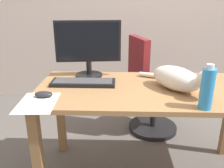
{
  "coord_description": "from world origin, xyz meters",
  "views": [
    {
      "loc": [
        -0.2,
        -1.49,
        1.27
      ],
      "look_at": [
        -0.25,
        -0.1,
        0.77
      ],
      "focal_mm": 38.28,
      "sensor_mm": 36.0,
      "label": 1
    }
  ],
  "objects_px": {
    "keyboard": "(83,82)",
    "computer_mouse": "(44,94)",
    "office_chair": "(150,92)",
    "cat": "(179,78)",
    "monitor": "(88,47)",
    "water_bottle": "(207,88)"
  },
  "relations": [
    {
      "from": "keyboard",
      "to": "computer_mouse",
      "type": "bearing_deg",
      "value": -131.21
    },
    {
      "from": "office_chair",
      "to": "cat",
      "type": "distance_m",
      "value": 0.79
    },
    {
      "from": "keyboard",
      "to": "cat",
      "type": "relative_size",
      "value": 0.87
    },
    {
      "from": "monitor",
      "to": "keyboard",
      "type": "height_order",
      "value": "monitor"
    },
    {
      "from": "monitor",
      "to": "cat",
      "type": "xyz_separation_m",
      "value": [
        0.61,
        -0.28,
        -0.15
      ]
    },
    {
      "from": "office_chair",
      "to": "monitor",
      "type": "height_order",
      "value": "monitor"
    },
    {
      "from": "keyboard",
      "to": "computer_mouse",
      "type": "height_order",
      "value": "computer_mouse"
    },
    {
      "from": "cat",
      "to": "computer_mouse",
      "type": "distance_m",
      "value": 0.85
    },
    {
      "from": "office_chair",
      "to": "water_bottle",
      "type": "height_order",
      "value": "water_bottle"
    },
    {
      "from": "monitor",
      "to": "keyboard",
      "type": "relative_size",
      "value": 1.09
    },
    {
      "from": "monitor",
      "to": "cat",
      "type": "relative_size",
      "value": 0.95
    },
    {
      "from": "office_chair",
      "to": "monitor",
      "type": "bearing_deg",
      "value": -141.72
    },
    {
      "from": "computer_mouse",
      "to": "water_bottle",
      "type": "xyz_separation_m",
      "value": [
        0.92,
        -0.12,
        0.1
      ]
    },
    {
      "from": "office_chair",
      "to": "water_bottle",
      "type": "xyz_separation_m",
      "value": [
        0.17,
        -0.96,
        0.41
      ]
    },
    {
      "from": "monitor",
      "to": "computer_mouse",
      "type": "height_order",
      "value": "monitor"
    },
    {
      "from": "keyboard",
      "to": "cat",
      "type": "height_order",
      "value": "cat"
    },
    {
      "from": "cat",
      "to": "computer_mouse",
      "type": "xyz_separation_m",
      "value": [
        -0.83,
        -0.15,
        -0.06
      ]
    },
    {
      "from": "office_chair",
      "to": "keyboard",
      "type": "bearing_deg",
      "value": -132.1
    },
    {
      "from": "computer_mouse",
      "to": "keyboard",
      "type": "bearing_deg",
      "value": 48.79
    },
    {
      "from": "monitor",
      "to": "computer_mouse",
      "type": "bearing_deg",
      "value": -117.84
    },
    {
      "from": "monitor",
      "to": "water_bottle",
      "type": "relative_size",
      "value": 1.94
    },
    {
      "from": "computer_mouse",
      "to": "water_bottle",
      "type": "relative_size",
      "value": 0.45
    }
  ]
}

